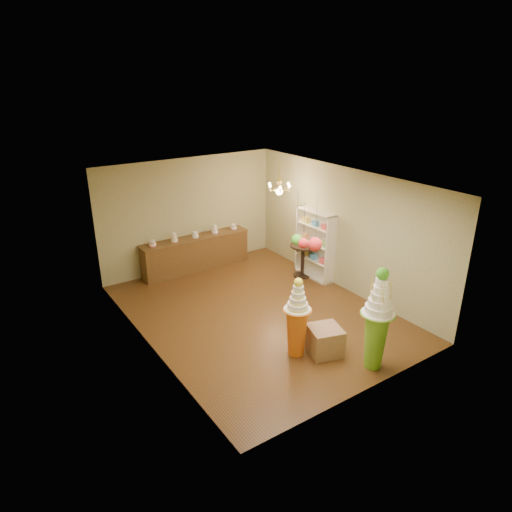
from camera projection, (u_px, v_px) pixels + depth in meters
floor at (258, 313)px, 10.24m from camera, size 6.50×6.50×0.00m
ceiling at (258, 181)px, 9.12m from camera, size 6.50×6.50×0.00m
wall_back at (189, 214)px, 12.18m from camera, size 5.00×0.04×3.00m
wall_front at (373, 312)px, 7.18m from camera, size 5.00×0.04×3.00m
wall_left at (145, 278)px, 8.39m from camera, size 0.04×6.50×3.00m
wall_right at (343, 229)px, 10.98m from camera, size 0.04×6.50×3.00m
pedestal_green at (376, 328)px, 8.08m from camera, size 0.68×0.68×1.97m
pedestal_orange at (297, 325)px, 8.52m from camera, size 0.66×0.66×1.59m
burlap_riser at (325, 340)px, 8.69m from camera, size 0.74×0.74×0.54m
sideboard at (196, 253)px, 12.35m from camera, size 3.04×0.54×1.16m
shelving_unit at (315, 244)px, 11.73m from camera, size 0.33×1.20×1.80m
round_table at (303, 256)px, 11.88m from camera, size 0.77×0.77×0.87m
vase at (303, 241)px, 11.73m from camera, size 0.24×0.24×0.20m
pom_red_left at (315, 244)px, 8.23m from camera, size 0.26×0.26×1.00m
pom_green_mid at (297, 239)px, 8.71m from camera, size 0.21×0.21×1.05m
pom_red_right at (303, 243)px, 7.89m from camera, size 0.18×0.18×0.83m
chandelier at (279, 189)px, 11.37m from camera, size 0.66×0.66×0.85m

